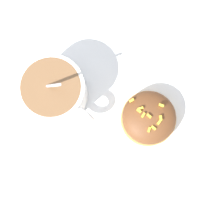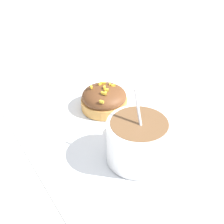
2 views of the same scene
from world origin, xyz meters
The scene contains 4 objects.
ground_plane centered at (0.00, 0.00, 0.00)m, with size 3.00×3.00×0.00m, color silver.
paper_napkin centered at (0.00, 0.00, 0.00)m, with size 0.35×0.33×0.00m.
coffee_cup centered at (0.07, -0.01, 0.04)m, with size 0.11×0.09×0.11m.
frosted_pastry centered at (-0.07, 0.00, 0.02)m, with size 0.08×0.08×0.04m.
Camera 1 is at (-0.03, 0.07, 0.56)m, focal length 60.00 mm.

